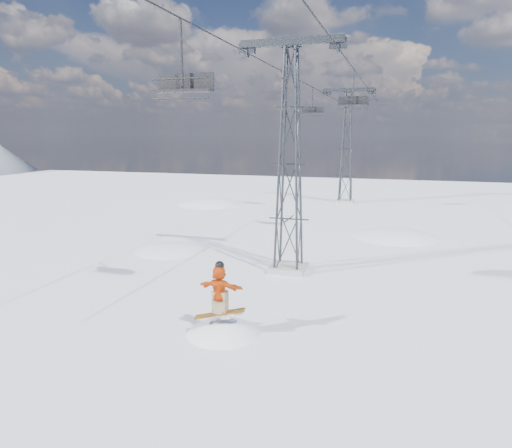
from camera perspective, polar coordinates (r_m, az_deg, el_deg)
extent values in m
plane|color=white|center=(16.91, -5.20, -13.23)|extent=(120.00, 120.00, 0.00)
sphere|color=white|center=(31.11, -10.01, -17.04)|extent=(16.00, 16.00, 16.00)
sphere|color=white|center=(36.15, 16.12, -16.40)|extent=(20.00, 20.00, 20.00)
sphere|color=white|center=(49.05, -5.40, -9.62)|extent=(22.00, 22.00, 22.00)
cube|color=#999999|center=(23.78, 4.04, -5.52)|extent=(1.80, 1.80, 0.30)
cube|color=#2B2E33|center=(23.18, 4.45, 21.78)|extent=(5.00, 0.35, 0.35)
cube|color=#2B2E33|center=(23.74, -1.11, 21.06)|extent=(0.80, 0.25, 0.50)
cube|color=#2B2E33|center=(22.75, 10.24, 21.33)|extent=(0.80, 0.25, 0.50)
cube|color=#999999|center=(47.95, 11.03, 2.79)|extent=(1.80, 1.80, 0.30)
cube|color=#2B2E33|center=(47.66, 11.55, 16.11)|extent=(5.00, 0.35, 0.35)
cube|color=#2B2E33|center=(47.93, 8.82, 15.93)|extent=(0.80, 0.25, 0.50)
cube|color=#2B2E33|center=(47.45, 14.28, 15.78)|extent=(0.80, 0.25, 0.50)
cylinder|color=black|center=(34.70, 5.23, 17.55)|extent=(0.06, 51.00, 0.06)
cylinder|color=black|center=(34.03, 12.84, 17.45)|extent=(0.06, 51.00, 0.06)
sphere|color=white|center=(17.56, -4.01, -18.65)|extent=(4.40, 4.40, 4.40)
cube|color=#C07319|center=(16.16, -4.54, -11.11)|extent=(1.79, 0.74, 0.38)
imported|color=#D14109|center=(15.85, -4.58, -8.16)|extent=(1.61, 0.55, 1.72)
cube|color=#857052|center=(16.01, -4.56, -9.73)|extent=(0.49, 0.38, 0.79)
sphere|color=black|center=(15.59, -4.63, -5.25)|extent=(0.32, 0.32, 0.32)
cylinder|color=black|center=(16.99, -9.27, 20.12)|extent=(0.09, 0.09, 2.39)
cube|color=black|center=(16.84, -9.14, 16.10)|extent=(2.17, 0.49, 0.09)
cube|color=black|center=(17.08, -8.80, 17.14)|extent=(2.17, 0.07, 0.60)
cylinder|color=black|center=(16.57, -9.54, 15.23)|extent=(2.17, 0.07, 0.07)
cylinder|color=black|center=(16.59, -9.70, 17.48)|extent=(2.17, 0.05, 0.05)
cylinder|color=black|center=(30.07, 12.10, 16.34)|extent=(0.08, 0.08, 2.10)
cube|color=black|center=(29.99, 12.01, 14.35)|extent=(1.91, 0.43, 0.08)
cube|color=black|center=(30.21, 12.08, 14.86)|extent=(1.91, 0.06, 0.52)
cylinder|color=black|center=(29.74, 11.95, 13.92)|extent=(1.91, 0.06, 0.06)
cylinder|color=black|center=(29.73, 11.99, 15.02)|extent=(1.91, 0.05, 0.05)
cylinder|color=black|center=(40.47, 7.08, 15.09)|extent=(0.08, 0.08, 2.12)
cube|color=black|center=(40.41, 7.05, 13.60)|extent=(1.92, 0.43, 0.08)
cube|color=black|center=(40.63, 7.11, 13.99)|extent=(1.92, 0.06, 0.53)
cylinder|color=black|center=(40.17, 6.97, 13.27)|extent=(1.92, 0.06, 0.06)
cylinder|color=black|center=(40.15, 6.98, 14.10)|extent=(1.92, 0.05, 0.05)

